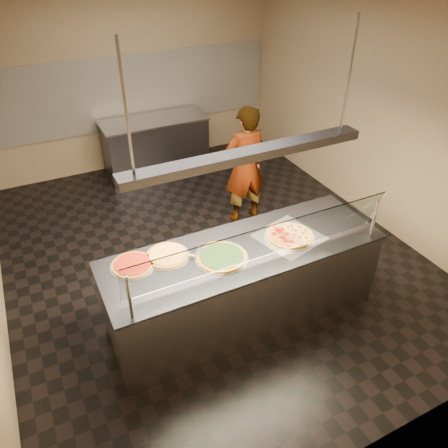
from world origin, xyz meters
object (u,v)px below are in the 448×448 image
serving_counter (243,284)px  perforated_tray (289,237)px  half_pizza_sausage (299,232)px  pizza_spatula (194,253)px  heat_lamp_housing (247,155)px  pizza_spinach (221,256)px  sneeze_guard (263,243)px  pizza_tomato (132,265)px  pizza_cheese (167,255)px  prep_table (156,145)px  worker (245,166)px  half_pizza_pepperoni (280,237)px

serving_counter → perforated_tray: bearing=-3.9°
half_pizza_sausage → pizza_spatula: half_pizza_sausage is taller
heat_lamp_housing → half_pizza_sausage: bearing=-3.2°
pizza_spinach → sneeze_guard: bearing=-49.6°
serving_counter → pizza_spinach: (-0.27, -0.03, 0.48)m
sneeze_guard → half_pizza_sausage: sneeze_guard is taller
perforated_tray → pizza_tomato: bearing=170.3°
half_pizza_sausage → pizza_tomato: half_pizza_sausage is taller
perforated_tray → pizza_tomato: size_ratio=1.69×
pizza_spinach → pizza_tomato: size_ratio=1.24×
serving_counter → pizza_cheese: pizza_cheese is taller
pizza_spinach → prep_table: pizza_spinach is taller
pizza_spatula → worker: 2.16m
serving_counter → half_pizza_pepperoni: (0.39, -0.03, 0.50)m
perforated_tray → pizza_spatula: (-1.00, 0.16, 0.02)m
pizza_tomato → worker: size_ratio=0.25×
prep_table → heat_lamp_housing: heat_lamp_housing is taller
sneeze_guard → pizza_spatula: 0.73m
pizza_cheese → pizza_tomato: size_ratio=1.03×
sneeze_guard → half_pizza_sausage: bearing=26.1°
serving_counter → half_pizza_sausage: half_pizza_sausage is taller
pizza_spinach → heat_lamp_housing: heat_lamp_housing is taller
sneeze_guard → perforated_tray: sneeze_guard is taller
pizza_spinach → pizza_cheese: size_ratio=1.20×
prep_table → worker: worker is taller
serving_counter → pizza_spatula: bearing=165.6°
serving_counter → sneeze_guard: bearing=-90.0°
half_pizza_pepperoni → pizza_tomato: 1.49m
pizza_cheese → pizza_tomato: bearing=178.9°
half_pizza_sausage → pizza_spatula: 1.13m
serving_counter → heat_lamp_housing: heat_lamp_housing is taller
worker → prep_table: bearing=-73.1°
pizza_cheese → prep_table: bearing=73.3°
pizza_spinach → heat_lamp_housing: size_ratio=0.22×
serving_counter → pizza_cheese: (-0.73, 0.23, 0.48)m
serving_counter → prep_table: (0.33, 3.78, 0.00)m
serving_counter → perforated_tray: 0.69m
worker → heat_lamp_housing: (-0.95, -1.73, 1.10)m
pizza_tomato → worker: (2.03, 1.49, -0.10)m
perforated_tray → half_pizza_pepperoni: bearing=179.9°
pizza_cheese → serving_counter: bearing=-17.4°
sneeze_guard → half_pizza_pepperoni: size_ratio=5.00×
pizza_cheese → perforated_tray: bearing=-12.0°
heat_lamp_housing → serving_counter: bearing=0.0°
perforated_tray → pizza_spinach: size_ratio=1.37×
half_pizza_pepperoni → pizza_spinach: 0.66m
pizza_spinach → pizza_cheese: bearing=150.8°
pizza_spatula → perforated_tray: bearing=-9.1°
half_pizza_sausage → prep_table: half_pizza_sausage is taller
perforated_tray → half_pizza_sausage: (0.12, 0.00, 0.02)m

